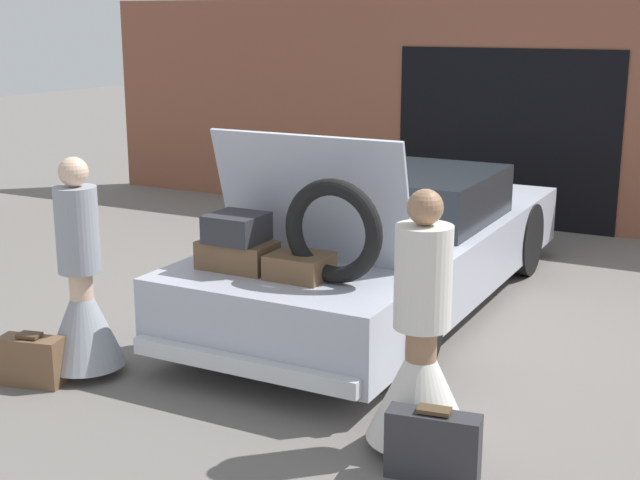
% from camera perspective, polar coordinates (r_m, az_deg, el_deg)
% --- Properties ---
extents(ground_plane, '(40.00, 40.00, 0.00)m').
position_cam_1_polar(ground_plane, '(8.28, 4.37, -4.02)').
color(ground_plane, slate).
extents(garage_wall_back, '(12.00, 0.14, 2.80)m').
position_cam_1_polar(garage_wall_back, '(11.39, 11.92, 7.86)').
color(garage_wall_back, brown).
rests_on(garage_wall_back, ground_plane).
extents(car, '(1.90, 5.00, 1.75)m').
position_cam_1_polar(car, '(8.11, 4.40, -0.28)').
color(car, '#B2B7C6').
rests_on(car, ground_plane).
extents(person_left, '(0.58, 0.58, 1.62)m').
position_cam_1_polar(person_left, '(6.71, -14.99, -3.67)').
color(person_left, beige).
rests_on(person_left, ground_plane).
extents(person_right, '(0.65, 0.65, 1.62)m').
position_cam_1_polar(person_right, '(5.40, 6.47, -7.69)').
color(person_right, '#997051').
rests_on(person_right, ground_plane).
extents(suitcase_beside_left_person, '(0.49, 0.29, 0.39)m').
position_cam_1_polar(suitcase_beside_left_person, '(6.75, -17.98, -7.36)').
color(suitcase_beside_left_person, brown).
rests_on(suitcase_beside_left_person, ground_plane).
extents(suitcase_beside_right_person, '(0.55, 0.25, 0.43)m').
position_cam_1_polar(suitcase_beside_right_person, '(5.23, 7.24, -12.92)').
color(suitcase_beside_right_person, '#2D2D33').
rests_on(suitcase_beside_right_person, ground_plane).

